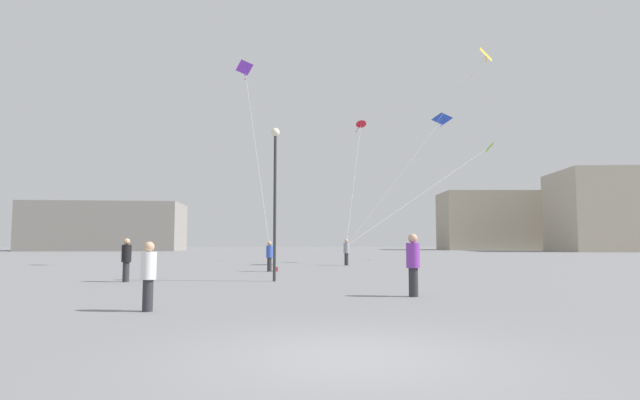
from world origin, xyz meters
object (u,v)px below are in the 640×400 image
object	(u,v)px
person_in_blue	(269,255)
kite_amber_delta	(484,58)
person_in_white	(148,273)
kite_cobalt_delta	(440,122)
person_in_black	(126,258)
person_in_grey	(346,251)
kite_violet_delta	(245,72)
building_right_hall	(634,211)
lamppost_east	(275,181)
handbag_beside_flyer	(276,269)
kite_lime_delta	(486,149)
person_in_purple	(413,262)
building_left_hall	(107,227)
building_centre_hall	(489,221)
kite_crimson_diamond	(361,126)

from	to	relation	value
person_in_blue	kite_amber_delta	size ratio (longest dim) A/B	0.12
person_in_white	kite_cobalt_delta	bearing A→B (deg)	24.08
person_in_black	person_in_grey	xyz separation A→B (m)	(9.76, 13.86, 0.03)
kite_violet_delta	building_right_hall	world-z (taller)	kite_violet_delta
person_in_black	kite_cobalt_delta	bearing A→B (deg)	-178.14
lamppost_east	handbag_beside_flyer	xyz separation A→B (m)	(-0.39, 6.88, -3.94)
kite_lime_delta	kite_cobalt_delta	xyz separation A→B (m)	(-5.57, -5.89, 0.96)
person_in_white	person_in_black	world-z (taller)	person_in_black
person_in_purple	kite_lime_delta	distance (m)	32.51
person_in_blue	person_in_grey	xyz separation A→B (m)	(4.63, 6.91, 0.09)
person_in_purple	kite_amber_delta	distance (m)	24.34
kite_violet_delta	handbag_beside_flyer	xyz separation A→B (m)	(2.53, -5.78, -12.83)
kite_lime_delta	kite_amber_delta	world-z (taller)	kite_amber_delta
person_in_black	building_left_hall	world-z (taller)	building_left_hall
person_in_purple	person_in_blue	bearing A→B (deg)	152.72
person_in_blue	person_in_black	size ratio (longest dim) A/B	0.94
kite_lime_delta	building_centre_hall	bearing A→B (deg)	70.33
person_in_white	handbag_beside_flyer	size ratio (longest dim) A/B	4.98
person_in_white	building_right_hall	xyz separation A→B (m)	(57.26, 70.68, 5.77)
person_in_purple	kite_violet_delta	world-z (taller)	kite_violet_delta
kite_crimson_diamond	handbag_beside_flyer	distance (m)	18.40
kite_lime_delta	kite_crimson_diamond	world-z (taller)	kite_crimson_diamond
kite_lime_delta	lamppost_east	size ratio (longest dim) A/B	2.19
person_in_white	kite_lime_delta	size ratio (longest dim) A/B	0.12
kite_violet_delta	kite_crimson_diamond	bearing A→B (deg)	42.20
building_centre_hall	kite_cobalt_delta	bearing A→B (deg)	-112.45
person_in_blue	building_centre_hall	world-z (taller)	building_centre_hall
person_in_grey	handbag_beside_flyer	world-z (taller)	person_in_grey
lamppost_east	kite_amber_delta	bearing A→B (deg)	43.94
person_in_grey	person_in_white	bearing A→B (deg)	-36.29
kite_lime_delta	person_in_blue	bearing A→B (deg)	-137.34
person_in_purple	lamppost_east	xyz separation A→B (m)	(-4.44, 5.79, 3.07)
kite_cobalt_delta	building_centre_hall	xyz separation A→B (m)	(25.70, 62.21, -4.98)
building_centre_hall	handbag_beside_flyer	size ratio (longest dim) A/B	59.05
kite_amber_delta	kite_crimson_diamond	distance (m)	11.18
person_in_blue	kite_violet_delta	world-z (taller)	kite_violet_delta
person_in_purple	kite_cobalt_delta	xyz separation A→B (m)	(6.83, 22.88, 9.64)
building_right_hall	building_centre_hall	bearing A→B (deg)	135.95
kite_cobalt_delta	building_right_hall	world-z (taller)	building_right_hall
person_in_blue	kite_amber_delta	distance (m)	20.13
person_in_blue	building_left_hall	world-z (taller)	building_left_hall
building_left_hall	person_in_white	bearing A→B (deg)	-67.70
building_right_hall	person_in_blue	bearing A→B (deg)	-135.32
person_in_white	kite_lime_delta	xyz separation A→B (m)	(19.12, 31.77, 8.81)
building_right_hall	kite_lime_delta	bearing A→B (deg)	-134.43
person_in_grey	kite_amber_delta	xyz separation A→B (m)	(9.37, -0.90, 13.07)
person_in_white	kite_amber_delta	xyz separation A→B (m)	(15.53, 21.57, 13.17)
kite_amber_delta	handbag_beside_flyer	bearing A→B (deg)	-156.62
person_in_white	kite_violet_delta	world-z (taller)	kite_violet_delta
kite_cobalt_delta	handbag_beside_flyer	xyz separation A→B (m)	(-11.67, -10.21, -10.52)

